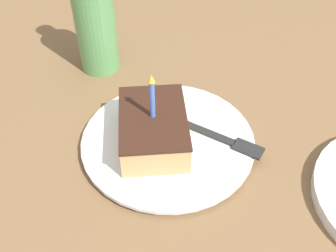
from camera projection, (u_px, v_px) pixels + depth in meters
The scene contains 5 objects.
ground_plane at pixel (183, 147), 0.64m from camera, with size 2.40×2.40×0.04m.
plate at pixel (168, 141), 0.61m from camera, with size 0.27×0.27×0.02m.
cake_slice at pixel (153, 128), 0.58m from camera, with size 0.10×0.14×0.13m.
fork at pixel (220, 137), 0.60m from camera, with size 0.14×0.11×0.00m.
bottle at pixel (95, 22), 0.70m from camera, with size 0.07×0.07×0.24m.
Camera 1 is at (0.06, 0.43, 0.45)m, focal length 42.00 mm.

